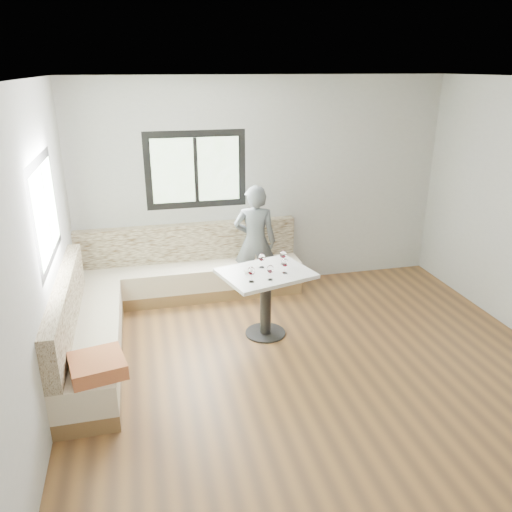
{
  "coord_description": "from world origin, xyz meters",
  "views": [
    {
      "loc": [
        -1.64,
        -3.88,
        2.9
      ],
      "look_at": [
        -0.43,
        1.12,
        0.93
      ],
      "focal_mm": 35.0,
      "sensor_mm": 36.0,
      "label": 1
    }
  ],
  "objects": [
    {
      "name": "wine_glass_e",
      "position": [
        -0.1,
        1.19,
        0.89
      ],
      "size": [
        0.08,
        0.08,
        0.17
      ],
      "color": "white",
      "rests_on": "table"
    },
    {
      "name": "wine_glass_a",
      "position": [
        -0.56,
        0.79,
        0.89
      ],
      "size": [
        0.08,
        0.08,
        0.17
      ],
      "color": "white",
      "rests_on": "table"
    },
    {
      "name": "wine_glass_b",
      "position": [
        -0.36,
        0.8,
        0.89
      ],
      "size": [
        0.08,
        0.08,
        0.17
      ],
      "color": "white",
      "rests_on": "table"
    },
    {
      "name": "table",
      "position": [
        -0.35,
        1.02,
        0.58
      ],
      "size": [
        1.11,
        0.97,
        0.78
      ],
      "rotation": [
        0.0,
        0.0,
        0.28
      ],
      "color": "black",
      "rests_on": "ground"
    },
    {
      "name": "wine_glass_c",
      "position": [
        -0.16,
        0.94,
        0.89
      ],
      "size": [
        0.08,
        0.08,
        0.17
      ],
      "color": "white",
      "rests_on": "table"
    },
    {
      "name": "olive_ramekin",
      "position": [
        -0.54,
        1.05,
        0.8
      ],
      "size": [
        0.09,
        0.09,
        0.04
      ],
      "color": "white",
      "rests_on": "table"
    },
    {
      "name": "room",
      "position": [
        -0.08,
        0.08,
        1.41
      ],
      "size": [
        5.01,
        5.01,
        2.81
      ],
      "color": "brown",
      "rests_on": "ground"
    },
    {
      "name": "banquette",
      "position": [
        -1.59,
        1.61,
        0.33
      ],
      "size": [
        2.9,
        2.8,
        0.95
      ],
      "color": "brown",
      "rests_on": "ground"
    },
    {
      "name": "person",
      "position": [
        -0.21,
        2.09,
        0.75
      ],
      "size": [
        0.62,
        0.48,
        1.51
      ],
      "primitive_type": "imported",
      "rotation": [
        0.0,
        0.0,
        2.89
      ],
      "color": "#51575A",
      "rests_on": "ground"
    },
    {
      "name": "wine_glass_d",
      "position": [
        -0.36,
        1.16,
        0.89
      ],
      "size": [
        0.08,
        0.08,
        0.17
      ],
      "color": "white",
      "rests_on": "table"
    }
  ]
}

